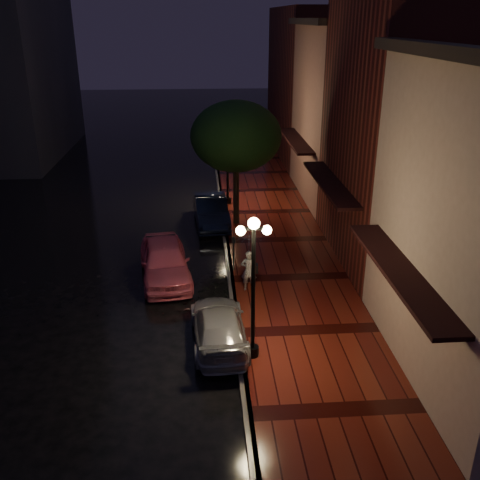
# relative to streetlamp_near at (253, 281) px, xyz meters

# --- Properties ---
(ground) EXTENTS (120.00, 120.00, 0.00)m
(ground) POSITION_rel_streetlamp_near_xyz_m (-0.35, 5.00, -2.60)
(ground) COLOR black
(ground) RESTS_ON ground
(sidewalk) EXTENTS (4.50, 60.00, 0.15)m
(sidewalk) POSITION_rel_streetlamp_near_xyz_m (1.90, 5.00, -2.53)
(sidewalk) COLOR #46110C
(sidewalk) RESTS_ON ground
(curb) EXTENTS (0.25, 60.00, 0.15)m
(curb) POSITION_rel_streetlamp_near_xyz_m (-0.35, 5.00, -2.53)
(curb) COLOR #595451
(curb) RESTS_ON ground
(storefront_mid) EXTENTS (5.00, 8.00, 11.00)m
(storefront_mid) POSITION_rel_streetlamp_near_xyz_m (6.65, 7.00, 2.90)
(storefront_mid) COLOR #511914
(storefront_mid) RESTS_ON ground
(storefront_far) EXTENTS (5.00, 8.00, 9.00)m
(storefront_far) POSITION_rel_streetlamp_near_xyz_m (6.65, 15.00, 1.90)
(storefront_far) COLOR #8C5951
(storefront_far) RESTS_ON ground
(storefront_extra) EXTENTS (5.00, 12.00, 10.00)m
(storefront_extra) POSITION_rel_streetlamp_near_xyz_m (6.65, 25.00, 2.40)
(storefront_extra) COLOR #511914
(storefront_extra) RESTS_ON ground
(streetlamp_near) EXTENTS (0.96, 0.36, 4.31)m
(streetlamp_near) POSITION_rel_streetlamp_near_xyz_m (0.00, 0.00, 0.00)
(streetlamp_near) COLOR black
(streetlamp_near) RESTS_ON sidewalk
(streetlamp_far) EXTENTS (0.96, 0.36, 4.31)m
(streetlamp_far) POSITION_rel_streetlamp_near_xyz_m (0.00, 14.00, 0.00)
(streetlamp_far) COLOR black
(streetlamp_far) RESTS_ON sidewalk
(street_tree) EXTENTS (4.16, 4.16, 5.80)m
(street_tree) POSITION_rel_streetlamp_near_xyz_m (0.26, 10.99, 1.64)
(street_tree) COLOR black
(street_tree) RESTS_ON sidewalk
(pink_car) EXTENTS (2.38, 4.66, 1.52)m
(pink_car) POSITION_rel_streetlamp_near_xyz_m (-2.85, 5.51, -1.84)
(pink_car) COLOR #ED617B
(pink_car) RESTS_ON ground
(navy_car) EXTENTS (1.80, 4.35, 1.40)m
(navy_car) POSITION_rel_streetlamp_near_xyz_m (-0.95, 11.26, -1.90)
(navy_car) COLOR black
(navy_car) RESTS_ON ground
(silver_car) EXTENTS (1.82, 4.09, 1.16)m
(silver_car) POSITION_rel_streetlamp_near_xyz_m (-0.95, 0.98, -2.02)
(silver_car) COLOR #96969D
(silver_car) RESTS_ON ground
(woman_with_umbrella) EXTENTS (0.90, 0.91, 2.16)m
(woman_with_umbrella) POSITION_rel_streetlamp_near_xyz_m (0.25, 4.09, -1.02)
(woman_with_umbrella) COLOR white
(woman_with_umbrella) RESTS_ON sidewalk
(parking_meter) EXTENTS (0.14, 0.11, 1.40)m
(parking_meter) POSITION_rel_streetlamp_near_xyz_m (-0.20, 5.78, -1.60)
(parking_meter) COLOR black
(parking_meter) RESTS_ON sidewalk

